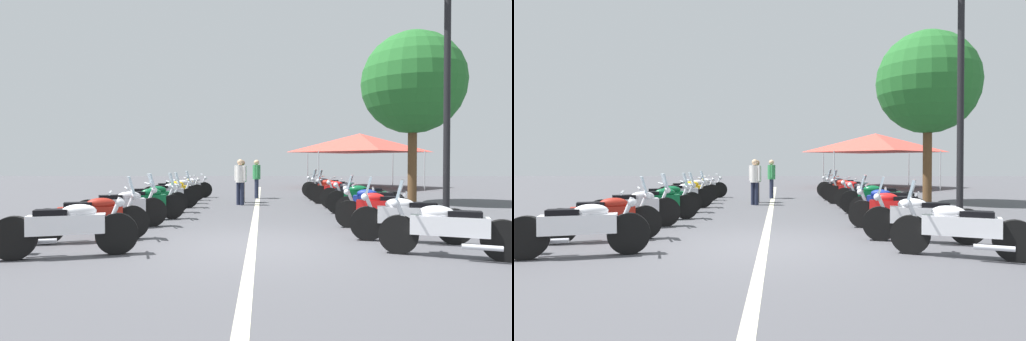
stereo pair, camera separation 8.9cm
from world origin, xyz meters
TOP-DOWN VIEW (x-y plane):
  - ground_plane at (0.00, 0.00)m, footprint 80.00×80.00m
  - lane_centre_stripe at (5.54, 0.00)m, footprint 25.95×0.16m
  - motorcycle_left_row_0 at (-0.91, 2.85)m, footprint 0.87×2.11m
  - motorcycle_left_row_1 at (0.43, 2.99)m, footprint 1.00×2.03m
  - motorcycle_left_row_2 at (2.06, 2.96)m, footprint 1.04×1.92m
  - motorcycle_left_row_3 at (3.46, 2.82)m, footprint 0.92×1.99m
  - motorcycle_left_row_4 at (4.90, 3.01)m, footprint 0.95×2.07m
  - motorcycle_left_row_5 at (6.32, 2.87)m, footprint 0.85×1.97m
  - motorcycle_left_row_6 at (7.74, 3.02)m, footprint 1.01×2.02m
  - motorcycle_left_row_7 at (9.16, 3.07)m, footprint 0.74×2.07m
  - motorcycle_left_row_8 at (10.51, 2.95)m, footprint 0.82×2.04m
  - motorcycle_right_row_0 at (-0.84, -3.05)m, footprint 1.00×2.02m
  - motorcycle_right_row_1 at (0.43, -2.88)m, footprint 0.85×2.14m
  - motorcycle_right_row_2 at (2.03, -2.79)m, footprint 0.89×1.98m
  - motorcycle_right_row_3 at (3.47, -3.02)m, footprint 0.97×1.87m
  - motorcycle_right_row_4 at (4.73, -3.08)m, footprint 0.83×2.18m
  - motorcycle_right_row_5 at (6.15, -3.05)m, footprint 0.98×2.06m
  - motorcycle_right_row_6 at (7.70, -2.91)m, footprint 0.93×2.09m
  - motorcycle_right_row_7 at (9.08, -2.85)m, footprint 0.90×2.04m
  - motorcycle_right_row_8 at (10.60, -2.87)m, footprint 1.08×2.04m
  - street_lamp_twin_globe at (1.83, -4.17)m, footprint 0.32×1.22m
  - traffic_cone_0 at (4.19, 3.99)m, footprint 0.36×0.36m
  - bystander_0 at (8.38, 0.57)m, footprint 0.52×0.32m
  - bystander_1 at (10.29, 0.06)m, footprint 0.52×0.32m
  - bystander_2 at (7.46, 0.59)m, footprint 0.38×0.42m
  - roadside_tree_0 at (8.33, -5.67)m, footprint 3.71×3.71m
  - event_tent at (18.19, -5.95)m, footprint 6.21×6.21m

SIDE VIEW (x-z plane):
  - ground_plane at x=0.00m, z-range 0.00..0.00m
  - lane_centre_stripe at x=5.54m, z-range 0.00..0.01m
  - traffic_cone_0 at x=4.19m, z-range -0.02..0.60m
  - motorcycle_right_row_3 at x=3.47m, z-range -0.05..0.93m
  - motorcycle_left_row_7 at x=9.16m, z-range -0.04..0.95m
  - motorcycle_left_row_4 at x=4.90m, z-range -0.14..1.06m
  - motorcycle_left_row_6 at x=7.74m, z-range -0.04..0.96m
  - motorcycle_left_row_8 at x=10.51m, z-range -0.04..0.96m
  - motorcycle_right_row_2 at x=2.03m, z-range -0.14..1.06m
  - motorcycle_right_row_0 at x=-0.84m, z-range -0.14..1.07m
  - motorcycle_left_row_5 at x=6.32m, z-range -0.14..1.07m
  - motorcycle_left_row_0 at x=-0.91m, z-range -0.04..0.97m
  - motorcycle_right_row_8 at x=10.60m, z-range -0.04..0.97m
  - motorcycle_right_row_5 at x=6.15m, z-range -0.04..0.97m
  - motorcycle_left_row_3 at x=3.46m, z-range -0.14..1.07m
  - motorcycle_right_row_4 at x=4.73m, z-range -0.04..0.98m
  - motorcycle_left_row_1 at x=0.43m, z-range -0.14..1.08m
  - motorcycle_right_row_1 at x=0.43m, z-range -0.14..1.08m
  - motorcycle_right_row_7 at x=9.08m, z-range -0.14..1.08m
  - motorcycle_right_row_6 at x=7.70m, z-range -0.14..1.08m
  - motorcycle_left_row_2 at x=2.06m, z-range -0.14..1.09m
  - bystander_0 at x=8.38m, z-range 0.13..1.70m
  - bystander_2 at x=7.46m, z-range 0.13..1.72m
  - bystander_1 at x=10.29m, z-range 0.13..1.72m
  - event_tent at x=18.19m, z-range 1.05..4.25m
  - street_lamp_twin_globe at x=1.83m, z-range 0.94..6.37m
  - roadside_tree_0 at x=8.33m, z-range 1.25..7.51m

